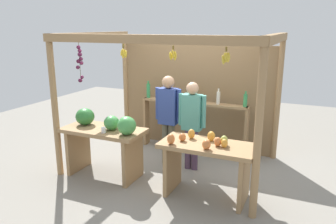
% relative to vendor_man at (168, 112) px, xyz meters
% --- Properties ---
extents(ground_plane, '(12.00, 12.00, 0.00)m').
position_rel_vendor_man_xyz_m(ground_plane, '(0.12, -0.06, -0.95)').
color(ground_plane, gray).
rests_on(ground_plane, ground).
extents(market_stall, '(3.30, 2.29, 2.30)m').
position_rel_vendor_man_xyz_m(market_stall, '(0.12, 0.44, 0.40)').
color(market_stall, '#99754C').
rests_on(market_stall, ground).
extents(fruit_counter_left, '(1.37, 0.64, 1.09)m').
position_rel_vendor_man_xyz_m(fruit_counter_left, '(-0.74, -0.88, -0.24)').
color(fruit_counter_left, '#99754C').
rests_on(fruit_counter_left, ground).
extents(fruit_counter_right, '(1.34, 0.64, 0.96)m').
position_rel_vendor_man_xyz_m(fruit_counter_right, '(0.99, -0.88, -0.35)').
color(fruit_counter_right, '#99754C').
rests_on(fruit_counter_right, ground).
extents(bottle_shelf_unit, '(2.12, 0.22, 1.34)m').
position_rel_vendor_man_xyz_m(bottle_shelf_unit, '(0.19, 0.76, -0.17)').
color(bottle_shelf_unit, '#99754C').
rests_on(bottle_shelf_unit, ground).
extents(vendor_man, '(0.48, 0.22, 1.59)m').
position_rel_vendor_man_xyz_m(vendor_man, '(0.00, 0.00, 0.00)').
color(vendor_man, '#565544').
rests_on(vendor_man, ground).
extents(vendor_woman, '(0.48, 0.21, 1.52)m').
position_rel_vendor_man_xyz_m(vendor_woman, '(0.46, -0.06, -0.05)').
color(vendor_woman, '#4B354E').
rests_on(vendor_woman, ground).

